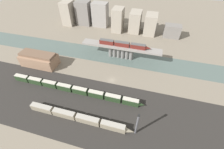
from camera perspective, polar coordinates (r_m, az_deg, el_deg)
ground_plane at (r=98.38m, az=-0.15°, el=-2.14°), size 400.00×400.00×0.00m
railbed_yard at (r=83.90m, az=-4.66°, el=-13.38°), size 280.00×42.00×0.01m
river_water at (r=117.53m, az=3.26°, el=6.50°), size 320.00×19.37×0.01m
bridge at (r=113.27m, az=3.40°, el=9.54°), size 59.12×7.02×10.44m
train_on_bridge at (r=110.45m, az=4.61°, el=11.37°), size 37.61×3.05×3.42m
train_yard_near at (r=80.81m, az=-12.71°, el=-15.65°), size 56.08×2.85×4.00m
train_yard_mid at (r=93.02m, az=-14.41°, el=-5.47°), size 83.52×2.67×4.19m
warehouse_building at (r=119.86m, az=-26.00°, el=5.25°), size 25.64×11.79×9.75m
signal_tower at (r=71.33m, az=9.48°, el=-18.28°), size 1.00×0.97×15.75m
city_block_far_left at (r=172.10m, az=-16.27°, el=21.56°), size 10.58×14.27×22.76m
city_block_left at (r=167.70m, az=-10.76°, el=21.94°), size 13.98×10.53×23.07m
city_block_center at (r=161.96m, az=-4.51°, el=21.75°), size 14.93×10.17×23.06m
city_block_right at (r=152.06m, az=2.24°, el=20.10°), size 9.89×13.66×21.59m
city_block_far_right at (r=152.90m, az=8.83°, el=19.26°), size 10.34×15.45×19.02m
city_block_tall at (r=151.39m, az=14.43°, el=18.07°), size 10.57×15.38×18.31m
city_block_low at (r=152.31m, az=21.89°, el=15.08°), size 14.37×8.58×11.57m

